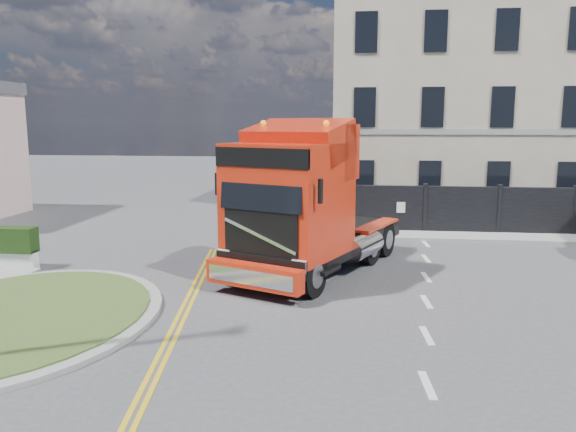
# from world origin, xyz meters

# --- Properties ---
(ground) EXTENTS (120.00, 120.00, 0.00)m
(ground) POSITION_xyz_m (0.00, 0.00, 0.00)
(ground) COLOR #424244
(ground) RESTS_ON ground
(traffic_island) EXTENTS (6.80, 6.80, 0.17)m
(traffic_island) POSITION_xyz_m (-7.00, -3.00, 0.08)
(traffic_island) COLOR gray
(traffic_island) RESTS_ON ground
(hoarding_fence) EXTENTS (18.80, 0.25, 2.00)m
(hoarding_fence) POSITION_xyz_m (6.55, 9.00, 1.00)
(hoarding_fence) COLOR black
(hoarding_fence) RESTS_ON ground
(georgian_building) EXTENTS (12.30, 10.30, 12.80)m
(georgian_building) POSITION_xyz_m (6.00, 16.50, 5.77)
(georgian_building) COLOR beige
(georgian_building) RESTS_ON ground
(pavement_far) EXTENTS (20.00, 1.60, 0.12)m
(pavement_far) POSITION_xyz_m (6.00, 8.10, 0.06)
(pavement_far) COLOR gray
(pavement_far) RESTS_ON ground
(truck) EXTENTS (5.66, 8.15, 4.58)m
(truck) POSITION_xyz_m (-0.55, 1.68, 2.05)
(truck) COLOR black
(truck) RESTS_ON ground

